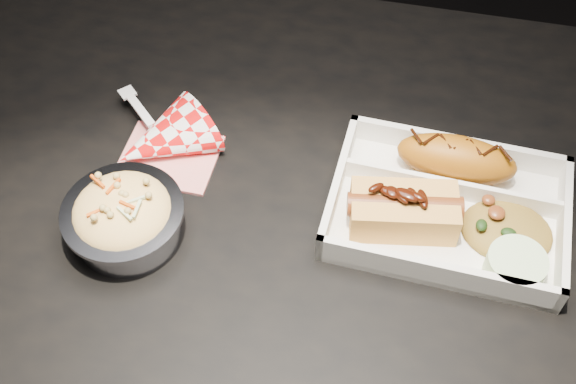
{
  "coord_description": "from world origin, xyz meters",
  "views": [
    {
      "loc": [
        0.07,
        -0.44,
        1.4
      ],
      "look_at": [
        -0.02,
        -0.01,
        0.81
      ],
      "focal_mm": 45.0,
      "sensor_mm": 36.0,
      "label": 1
    }
  ],
  "objects_px": {
    "fried_pastry": "(456,159)",
    "hotdog": "(404,209)",
    "dining_table": "(307,268)",
    "food_tray": "(446,210)",
    "foil_coleslaw_cup": "(124,216)",
    "napkin_fork": "(162,141)"
  },
  "relations": [
    {
      "from": "fried_pastry",
      "to": "hotdog",
      "type": "xyz_separation_m",
      "value": [
        -0.05,
        -0.08,
        -0.0
      ]
    },
    {
      "from": "dining_table",
      "to": "napkin_fork",
      "type": "xyz_separation_m",
      "value": [
        -0.19,
        0.07,
        0.11
      ]
    },
    {
      "from": "dining_table",
      "to": "hotdog",
      "type": "relative_size",
      "value": 9.79
    },
    {
      "from": "food_tray",
      "to": "fried_pastry",
      "type": "height_order",
      "value": "fried_pastry"
    },
    {
      "from": "hotdog",
      "to": "fried_pastry",
      "type": "bearing_deg",
      "value": 49.23
    },
    {
      "from": "fried_pastry",
      "to": "food_tray",
      "type": "bearing_deg",
      "value": -92.66
    },
    {
      "from": "food_tray",
      "to": "foil_coleslaw_cup",
      "type": "height_order",
      "value": "foil_coleslaw_cup"
    },
    {
      "from": "food_tray",
      "to": "napkin_fork",
      "type": "height_order",
      "value": "napkin_fork"
    },
    {
      "from": "food_tray",
      "to": "fried_pastry",
      "type": "relative_size",
      "value": 1.94
    },
    {
      "from": "dining_table",
      "to": "foil_coleslaw_cup",
      "type": "distance_m",
      "value": 0.23
    },
    {
      "from": "fried_pastry",
      "to": "hotdog",
      "type": "height_order",
      "value": "hotdog"
    },
    {
      "from": "dining_table",
      "to": "hotdog",
      "type": "distance_m",
      "value": 0.16
    },
    {
      "from": "foil_coleslaw_cup",
      "to": "fried_pastry",
      "type": "bearing_deg",
      "value": 24.23
    },
    {
      "from": "dining_table",
      "to": "food_tray",
      "type": "relative_size",
      "value": 4.65
    },
    {
      "from": "food_tray",
      "to": "hotdog",
      "type": "xyz_separation_m",
      "value": [
        -0.05,
        -0.02,
        0.02
      ]
    },
    {
      "from": "dining_table",
      "to": "fried_pastry",
      "type": "bearing_deg",
      "value": 33.72
    },
    {
      "from": "dining_table",
      "to": "napkin_fork",
      "type": "bearing_deg",
      "value": 160.18
    },
    {
      "from": "dining_table",
      "to": "foil_coleslaw_cup",
      "type": "bearing_deg",
      "value": -164.29
    },
    {
      "from": "foil_coleslaw_cup",
      "to": "food_tray",
      "type": "bearing_deg",
      "value": 16.02
    },
    {
      "from": "food_tray",
      "to": "hotdog",
      "type": "bearing_deg",
      "value": -149.23
    },
    {
      "from": "fried_pastry",
      "to": "napkin_fork",
      "type": "relative_size",
      "value": 0.88
    },
    {
      "from": "food_tray",
      "to": "foil_coleslaw_cup",
      "type": "distance_m",
      "value": 0.35
    }
  ]
}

